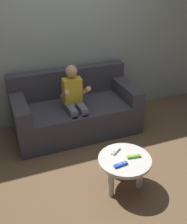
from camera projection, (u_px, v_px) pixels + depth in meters
ground_plane at (105, 176)px, 3.05m from camera, size 8.81×8.81×0.00m
wall_back at (63, 33)px, 3.62m from camera, size 4.40×0.05×2.50m
couch at (75, 111)px, 3.76m from camera, size 1.63×0.80×0.80m
person_seated_on_couch at (75, 99)px, 3.47m from camera, size 0.33×0.40×0.97m
coffee_table at (124, 164)px, 2.75m from camera, size 0.53×0.53×0.38m
game_remote_blue_near_edge at (121, 165)px, 2.61m from camera, size 0.14×0.05×0.03m
game_remote_white_center at (116, 151)px, 2.80m from camera, size 0.14×0.11×0.03m
game_remote_lime_far_corner at (134, 156)px, 2.72m from camera, size 0.14×0.06×0.03m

